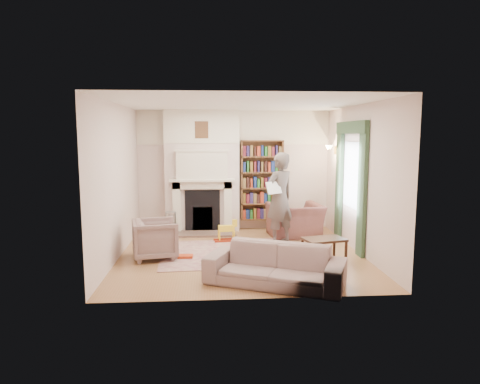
{
  "coord_description": "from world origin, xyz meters",
  "views": [
    {
      "loc": [
        -0.58,
        -7.85,
        2.24
      ],
      "look_at": [
        0.0,
        0.25,
        1.15
      ],
      "focal_mm": 32.0,
      "sensor_mm": 36.0,
      "label": 1
    }
  ],
  "objects": [
    {
      "name": "armchair_reading",
      "position": [
        1.29,
        1.32,
        0.36
      ],
      "size": [
        1.23,
        1.11,
        0.73
      ],
      "primitive_type": "imported",
      "rotation": [
        0.0,
        0.0,
        3.27
      ],
      "color": "#4C2929",
      "rests_on": "floor"
    },
    {
      "name": "fireplace",
      "position": [
        -0.75,
        2.05,
        1.39
      ],
      "size": [
        1.7,
        0.58,
        2.8
      ],
      "color": "beige",
      "rests_on": "floor"
    },
    {
      "name": "armchair_left",
      "position": [
        -1.58,
        -0.16,
        0.36
      ],
      "size": [
        0.93,
        0.91,
        0.71
      ],
      "primitive_type": "imported",
      "rotation": [
        0.0,
        0.0,
        1.79
      ],
      "color": "gray",
      "rests_on": "floor"
    },
    {
      "name": "coffee_table",
      "position": [
        1.41,
        -0.7,
        0.23
      ],
      "size": [
        0.79,
        0.61,
        0.45
      ],
      "primitive_type": null,
      "rotation": [
        0.0,
        0.0,
        0.25
      ],
      "color": "#351F12",
      "rests_on": "floor"
    },
    {
      "name": "pelmet",
      "position": [
        2.19,
        0.4,
        2.38
      ],
      "size": [
        0.09,
        1.7,
        0.24
      ],
      "primitive_type": "cube",
      "color": "#2C432B",
      "rests_on": "wall_right"
    },
    {
      "name": "comic_annuals",
      "position": [
        0.18,
        -0.44,
        0.02
      ],
      "size": [
        1.1,
        0.56,
        0.02
      ],
      "color": "red",
      "rests_on": "rug"
    },
    {
      "name": "rocking_horse",
      "position": [
        -0.24,
        0.96,
        0.23
      ],
      "size": [
        0.55,
        0.28,
        0.46
      ],
      "primitive_type": null,
      "rotation": [
        0.0,
        0.0,
        0.14
      ],
      "color": "yellow",
      "rests_on": "rug"
    },
    {
      "name": "curtain_left",
      "position": [
        2.2,
        -0.3,
        1.2
      ],
      "size": [
        0.07,
        0.32,
        2.4
      ],
      "primitive_type": "cube",
      "color": "#2C432B",
      "rests_on": "floor"
    },
    {
      "name": "wall_front",
      "position": [
        0.0,
        -2.25,
        1.4
      ],
      "size": [
        4.5,
        0.0,
        4.5
      ],
      "primitive_type": "plane",
      "rotation": [
        -1.57,
        0.0,
        0.0
      ],
      "color": "beige",
      "rests_on": "floor"
    },
    {
      "name": "curtain_right",
      "position": [
        2.2,
        1.1,
        1.2
      ],
      "size": [
        0.07,
        0.32,
        2.4
      ],
      "primitive_type": "cube",
      "color": "#2C432B",
      "rests_on": "floor"
    },
    {
      "name": "newspaper",
      "position": [
        0.69,
        0.52,
        1.19
      ],
      "size": [
        0.35,
        0.28,
        0.24
      ],
      "primitive_type": "cube",
      "rotation": [
        -0.35,
        0.0,
        0.59
      ],
      "color": "white",
      "rests_on": "man_reading"
    },
    {
      "name": "ceiling",
      "position": [
        0.0,
        0.0,
        2.8
      ],
      "size": [
        4.5,
        4.5,
        0.0
      ],
      "primitive_type": "plane",
      "rotation": [
        3.14,
        0.0,
        0.0
      ],
      "color": "white",
      "rests_on": "wall_back"
    },
    {
      "name": "wall_sconce",
      "position": [
        2.03,
        1.5,
        1.9
      ],
      "size": [
        0.2,
        0.24,
        0.24
      ],
      "primitive_type": null,
      "color": "gold",
      "rests_on": "wall_right"
    },
    {
      "name": "rug",
      "position": [
        -0.18,
        0.06,
        0.01
      ],
      "size": [
        2.76,
        2.18,
        0.01
      ],
      "primitive_type": "cube",
      "rotation": [
        0.0,
        0.0,
        0.06
      ],
      "color": "#C5B895",
      "rests_on": "floor"
    },
    {
      "name": "wall_back",
      "position": [
        0.0,
        2.25,
        1.4
      ],
      "size": [
        4.5,
        0.0,
        4.5
      ],
      "primitive_type": "plane",
      "rotation": [
        1.57,
        0.0,
        0.0
      ],
      "color": "beige",
      "rests_on": "floor"
    },
    {
      "name": "window",
      "position": [
        2.23,
        0.4,
        1.45
      ],
      "size": [
        0.02,
        0.9,
        1.3
      ],
      "primitive_type": "cube",
      "color": "silver",
      "rests_on": "wall_right"
    },
    {
      "name": "floor",
      "position": [
        0.0,
        0.0,
        0.0
      ],
      "size": [
        4.5,
        4.5,
        0.0
      ],
      "primitive_type": "plane",
      "color": "#9A6A3D",
      "rests_on": "ground"
    },
    {
      "name": "wall_left",
      "position": [
        -2.25,
        0.0,
        1.4
      ],
      "size": [
        0.0,
        4.5,
        4.5
      ],
      "primitive_type": "plane",
      "rotation": [
        1.57,
        0.0,
        1.57
      ],
      "color": "beige",
      "rests_on": "floor"
    },
    {
      "name": "board_game",
      "position": [
        -0.16,
        -0.13,
        0.03
      ],
      "size": [
        0.4,
        0.4,
        0.03
      ],
      "primitive_type": "cube",
      "rotation": [
        0.0,
        0.0,
        -0.04
      ],
      "color": "#D9BF4C",
      "rests_on": "rug"
    },
    {
      "name": "man_reading",
      "position": [
        0.84,
        0.72,
        0.94
      ],
      "size": [
        0.82,
        0.76,
        1.89
      ],
      "primitive_type": "imported",
      "rotation": [
        0.0,
        0.0,
        3.73
      ],
      "color": "#524741",
      "rests_on": "floor"
    },
    {
      "name": "game_box_lid",
      "position": [
        -1.03,
        -0.22,
        0.04
      ],
      "size": [
        0.28,
        0.19,
        0.04
      ],
      "primitive_type": "cube",
      "rotation": [
        0.0,
        0.0,
        -0.04
      ],
      "color": "#C13A16",
      "rests_on": "rug"
    },
    {
      "name": "paraffin_heater",
      "position": [
        -1.45,
        1.53,
        0.28
      ],
      "size": [
        0.26,
        0.26,
        0.55
      ],
      "primitive_type": "cylinder",
      "rotation": [
        0.0,
        0.0,
        0.11
      ],
      "color": "#ADAFB5",
      "rests_on": "floor"
    },
    {
      "name": "sofa",
      "position": [
        0.38,
        -1.71,
        0.3
      ],
      "size": [
        2.2,
        1.56,
        0.6
      ],
      "primitive_type": "imported",
      "rotation": [
        0.0,
        0.0,
        -0.42
      ],
      "color": "gray",
      "rests_on": "floor"
    },
    {
      "name": "bookcase",
      "position": [
        0.65,
        2.12,
        1.18
      ],
      "size": [
        1.0,
        0.24,
        1.85
      ],
      "primitive_type": "cube",
      "color": "brown",
      "rests_on": "floor"
    },
    {
      "name": "wall_right",
      "position": [
        2.25,
        0.0,
        1.4
      ],
      "size": [
        0.0,
        4.5,
        4.5
      ],
      "primitive_type": "plane",
      "rotation": [
        1.57,
        0.0,
        -1.57
      ],
      "color": "beige",
      "rests_on": "floor"
    }
  ]
}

